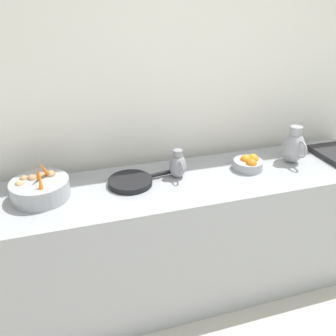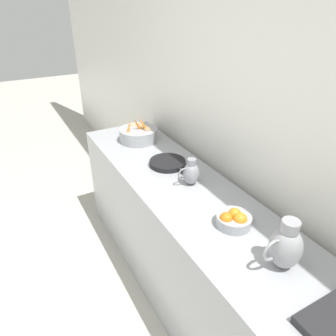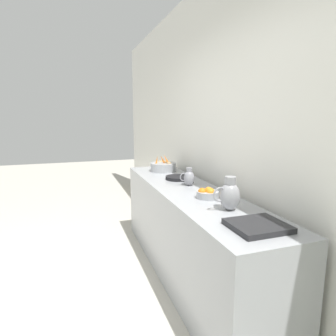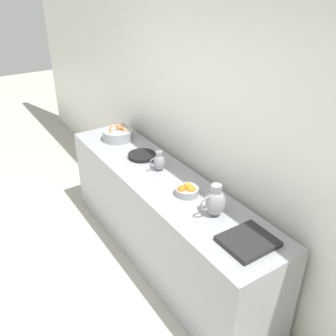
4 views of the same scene
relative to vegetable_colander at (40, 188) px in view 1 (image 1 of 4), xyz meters
The scene contains 7 objects.
tile_wall_left 1.58m from the vegetable_colander, 104.39° to the left, with size 0.10×9.33×3.00m, color white.
prep_counter 1.06m from the vegetable_colander, 87.25° to the left, with size 0.61×2.65×0.89m, color #9EA0A5.
vegetable_colander is the anchor object (origin of this frame).
orange_bowl 1.28m from the vegetable_colander, 89.16° to the left, with size 0.19×0.19×0.10m.
metal_pitcher_tall 1.61m from the vegetable_colander, 89.73° to the left, with size 0.21×0.15×0.25m.
metal_pitcher_short 0.81m from the vegetable_colander, 90.67° to the left, with size 0.15×0.11×0.18m.
skillet_on_counter 0.51m from the vegetable_colander, 90.31° to the left, with size 0.26×0.43×0.03m.
Camera 1 is at (0.23, -0.98, 1.92)m, focal length 37.31 mm.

